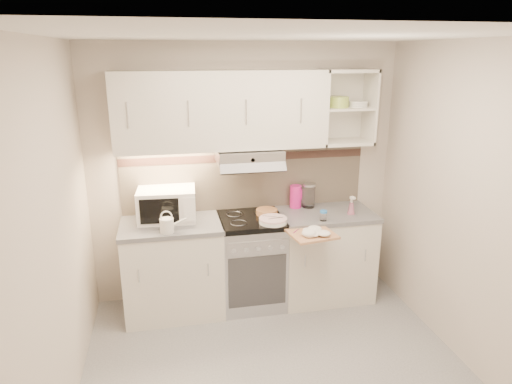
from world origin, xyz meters
The scene contains 17 objects.
ground centered at (0.00, 0.00, 0.00)m, with size 3.00×3.00×0.00m, color #9B9A9D.
room_shell centered at (0.00, 0.37, 1.63)m, with size 3.04×2.84×2.52m.
base_cabinet_left centered at (-0.75, 1.10, 0.43)m, with size 0.90×0.60×0.86m, color silver.
worktop_left centered at (-0.75, 1.10, 0.88)m, with size 0.92×0.62×0.04m, color slate.
base_cabinet_right centered at (0.75, 1.10, 0.43)m, with size 0.90×0.60×0.86m, color silver.
worktop_right centered at (0.75, 1.10, 0.88)m, with size 0.92×0.62×0.04m, color slate.
electric_range centered at (0.00, 1.10, 0.45)m, with size 0.60×0.60×0.90m.
microwave centered at (-0.77, 1.22, 1.05)m, with size 0.55×0.42×0.30m.
watering_can centered at (-0.78, 0.88, 0.97)m, with size 0.23×0.12×0.20m.
plate_stack centered at (0.17, 0.92, 0.92)m, with size 0.26×0.26×0.05m.
bread_loaf centered at (0.17, 1.15, 0.93)m, with size 0.21×0.21×0.05m, color olive.
pink_pitcher centered at (0.50, 1.30, 1.01)m, with size 0.12×0.11×0.23m.
glass_jar centered at (0.63, 1.28, 1.02)m, with size 0.13×0.13×0.25m.
spice_jar centered at (0.64, 0.88, 0.95)m, with size 0.07×0.07×0.10m.
spray_bottle centered at (0.97, 1.00, 0.97)m, with size 0.07×0.07×0.19m.
cutting_board centered at (0.46, 0.66, 0.87)m, with size 0.38×0.34×0.02m, color #B27353.
dish_towel centered at (0.48, 0.62, 0.91)m, with size 0.24×0.20×0.06m, color beige, non-canonical shape.
Camera 1 is at (-0.77, -2.88, 2.40)m, focal length 32.00 mm.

